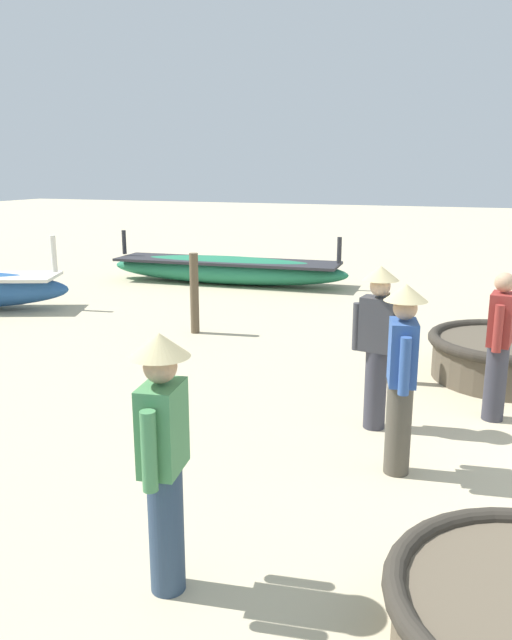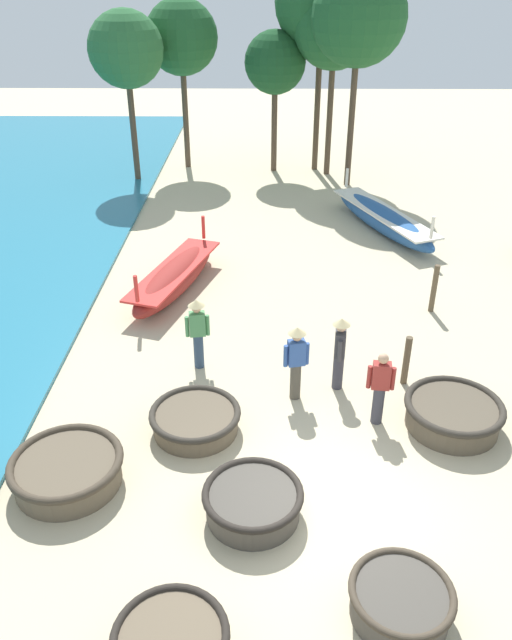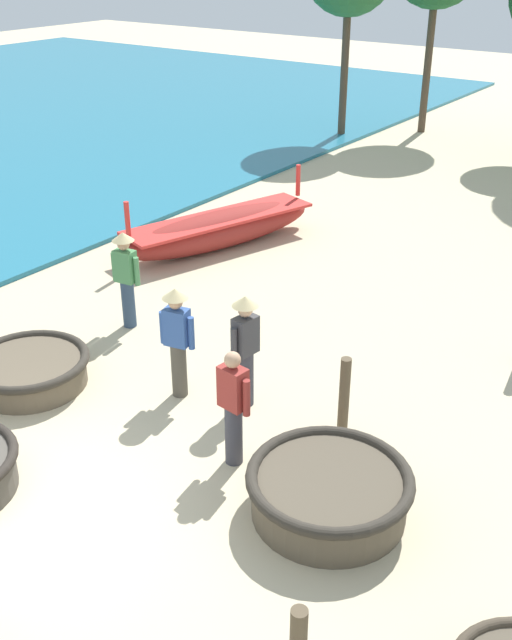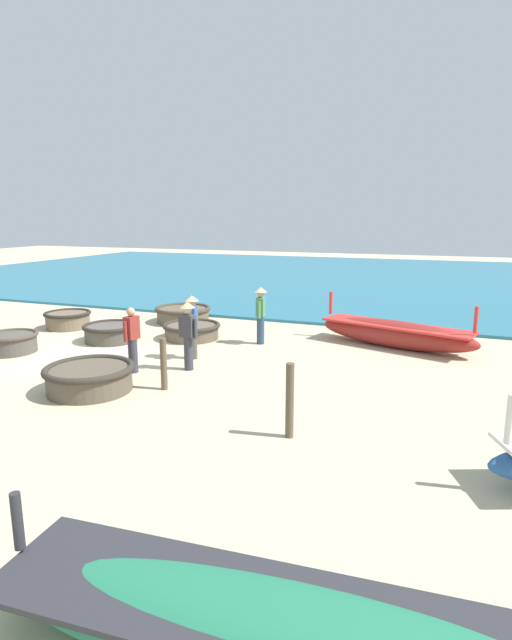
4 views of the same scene
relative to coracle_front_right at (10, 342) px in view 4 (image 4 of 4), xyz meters
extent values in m
plane|color=#C6B793|center=(-0.85, 1.91, -0.29)|extent=(80.00, 80.00, 0.00)
cube|color=teal|center=(-20.36, 5.91, -0.24)|extent=(28.00, 52.00, 0.10)
cylinder|color=#4C473F|center=(0.00, 0.00, -0.05)|extent=(1.34, 1.34, 0.48)
torus|color=#42382B|center=(0.00, 0.00, 0.19)|extent=(1.45, 1.45, 0.11)
cylinder|color=#4C473F|center=(-2.03, 1.78, -0.06)|extent=(1.52, 1.52, 0.46)
torus|color=#28231E|center=(-2.03, 1.78, 0.17)|extent=(1.64, 1.64, 0.12)
cylinder|color=brown|center=(-3.03, -0.69, -0.04)|extent=(1.40, 1.40, 0.49)
torus|color=#28231E|center=(-3.03, -0.69, 0.20)|extent=(1.52, 1.52, 0.11)
cylinder|color=brown|center=(-5.22, 2.45, -0.05)|extent=(1.80, 1.80, 0.48)
torus|color=#42382B|center=(-5.22, 2.45, 0.19)|extent=(1.95, 1.95, 0.14)
cylinder|color=brown|center=(-3.17, 3.88, -0.09)|extent=(1.62, 1.62, 0.40)
torus|color=#332D26|center=(-3.17, 3.88, 0.11)|extent=(1.75, 1.75, 0.13)
cylinder|color=brown|center=(1.77, 4.07, -0.04)|extent=(1.75, 1.75, 0.49)
torus|color=#332D26|center=(1.77, 4.07, 0.20)|extent=(1.89, 1.89, 0.14)
cylinder|color=silver|center=(3.08, 11.89, 0.76)|extent=(0.10, 0.10, 0.68)
ellipsoid|color=maroon|center=(-4.29, 9.78, 0.09)|extent=(2.29, 4.67, 0.77)
cube|color=red|center=(-4.29, 9.78, 0.34)|extent=(2.21, 4.33, 0.06)
cylinder|color=red|center=(-3.67, 11.80, 0.77)|extent=(0.10, 0.10, 0.69)
cylinder|color=red|center=(-4.92, 7.77, 0.77)|extent=(0.10, 0.10, 0.69)
ellipsoid|color=#237551|center=(6.70, 10.00, 0.03)|extent=(1.48, 5.70, 0.63)
cube|color=#2D2D33|center=(6.70, 10.00, 0.23)|extent=(1.50, 5.26, 0.06)
cylinder|color=#2D2D33|center=(6.87, 7.41, 0.58)|extent=(0.10, 0.10, 0.57)
cylinder|color=#4C473D|center=(-1.22, 4.96, 0.12)|extent=(0.22, 0.22, 0.82)
cube|color=#33569E|center=(-1.22, 4.96, 0.80)|extent=(0.38, 0.29, 0.54)
sphere|color=tan|center=(-1.22, 4.96, 1.18)|extent=(0.20, 0.20, 0.20)
cylinder|color=#33569E|center=(-1.44, 4.91, 0.75)|extent=(0.09, 0.09, 0.48)
cylinder|color=#33569E|center=(-1.01, 5.00, 0.75)|extent=(0.09, 0.09, 0.48)
cone|color=#D1BC84|center=(-1.22, 4.96, 1.31)|extent=(0.36, 0.36, 0.14)
cylinder|color=#383842|center=(-0.32, 5.32, 0.12)|extent=(0.22, 0.22, 0.82)
cube|color=#3D3D42|center=(-0.32, 5.32, 0.80)|extent=(0.26, 0.37, 0.54)
sphere|color=#DBB28E|center=(-0.32, 5.32, 1.18)|extent=(0.20, 0.20, 0.20)
cylinder|color=#3D3D42|center=(-0.29, 5.53, 0.75)|extent=(0.09, 0.09, 0.48)
cylinder|color=#3D3D42|center=(-0.35, 5.10, 0.75)|extent=(0.09, 0.09, 0.48)
cone|color=#D1BC84|center=(-0.32, 5.32, 1.31)|extent=(0.36, 0.36, 0.14)
cylinder|color=#2D425B|center=(-3.30, 6.07, 0.12)|extent=(0.22, 0.22, 0.82)
cube|color=#4C8E56|center=(-3.30, 6.07, 0.80)|extent=(0.37, 0.27, 0.54)
sphere|color=tan|center=(-3.30, 6.07, 1.18)|extent=(0.20, 0.20, 0.20)
cylinder|color=#4C8E56|center=(-3.08, 6.10, 0.75)|extent=(0.09, 0.09, 0.48)
cylinder|color=#4C8E56|center=(-3.52, 6.04, 0.75)|extent=(0.09, 0.09, 0.48)
cone|color=#D1BC84|center=(-3.30, 6.07, 1.31)|extent=(0.36, 0.36, 0.14)
cylinder|color=#383842|center=(0.34, 4.18, 0.12)|extent=(0.22, 0.22, 0.82)
cube|color=maroon|center=(0.34, 4.18, 0.80)|extent=(0.36, 0.26, 0.54)
sphere|color=tan|center=(0.34, 4.18, 1.18)|extent=(0.20, 0.20, 0.20)
cylinder|color=maroon|center=(0.55, 4.16, 0.75)|extent=(0.09, 0.09, 0.48)
cylinder|color=maroon|center=(0.12, 4.21, 0.75)|extent=(0.09, 0.09, 0.48)
cylinder|color=brown|center=(2.45, 8.70, 0.36)|extent=(0.14, 0.14, 1.29)
cylinder|color=brown|center=(1.13, 5.50, 0.28)|extent=(0.14, 0.14, 1.13)
camera|label=1|loc=(-6.31, 4.34, 2.29)|focal=35.00mm
camera|label=2|loc=(-1.89, -5.47, 7.49)|focal=35.00mm
camera|label=3|loc=(4.95, -1.75, 5.58)|focal=42.00mm
camera|label=4|loc=(9.97, 10.96, 3.35)|focal=28.00mm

